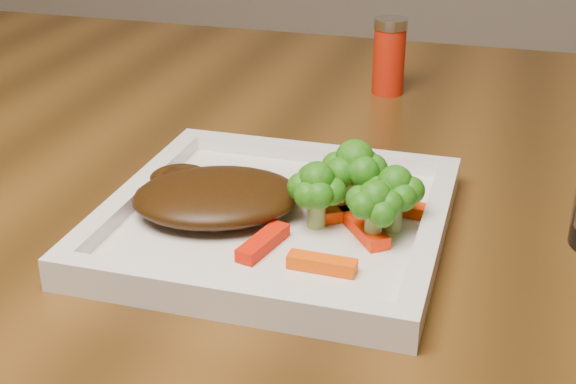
# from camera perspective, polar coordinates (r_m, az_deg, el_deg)

# --- Properties ---
(plate) EXTENTS (0.27, 0.27, 0.01)m
(plate) POSITION_cam_1_polar(r_m,az_deg,el_deg) (0.66, -0.84, -2.33)
(plate) COLOR white
(plate) RESTS_ON dining_table
(steak) EXTENTS (0.17, 0.15, 0.03)m
(steak) POSITION_cam_1_polar(r_m,az_deg,el_deg) (0.66, -5.07, -0.32)
(steak) COLOR #372008
(steak) RESTS_ON plate
(broccoli_0) EXTENTS (0.08, 0.08, 0.07)m
(broccoli_0) POSITION_cam_1_polar(r_m,az_deg,el_deg) (0.65, 4.73, 1.30)
(broccoli_0) COLOR #327012
(broccoli_0) RESTS_ON plate
(broccoli_1) EXTENTS (0.06, 0.06, 0.06)m
(broccoli_1) POSITION_cam_1_polar(r_m,az_deg,el_deg) (0.63, 7.59, -0.07)
(broccoli_1) COLOR #137316
(broccoli_1) RESTS_ON plate
(broccoli_2) EXTENTS (0.06, 0.06, 0.06)m
(broccoli_2) POSITION_cam_1_polar(r_m,az_deg,el_deg) (0.61, 6.15, -1.15)
(broccoli_2) COLOR #277112
(broccoli_2) RESTS_ON plate
(broccoli_3) EXTENTS (0.05, 0.05, 0.06)m
(broccoli_3) POSITION_cam_1_polar(r_m,az_deg,el_deg) (0.63, 2.05, 0.06)
(broccoli_3) COLOR #336510
(broccoli_3) RESTS_ON plate
(carrot_0) EXTENTS (0.05, 0.02, 0.01)m
(carrot_0) POSITION_cam_1_polar(r_m,az_deg,el_deg) (0.58, 2.42, -5.11)
(carrot_0) COLOR #F84E04
(carrot_0) RESTS_ON plate
(carrot_2) EXTENTS (0.03, 0.06, 0.01)m
(carrot_2) POSITION_cam_1_polar(r_m,az_deg,el_deg) (0.61, -1.78, -3.60)
(carrot_2) COLOR red
(carrot_2) RESTS_ON plate
(carrot_3) EXTENTS (0.06, 0.02, 0.01)m
(carrot_3) POSITION_cam_1_polar(r_m,az_deg,el_deg) (0.66, 8.69, -1.22)
(carrot_3) COLOR #FF3904
(carrot_3) RESTS_ON plate
(carrot_4) EXTENTS (0.03, 0.06, 0.01)m
(carrot_4) POSITION_cam_1_polar(r_m,az_deg,el_deg) (0.70, 1.74, 0.38)
(carrot_4) COLOR #FF1A04
(carrot_4) RESTS_ON plate
(carrot_5) EXTENTS (0.05, 0.06, 0.01)m
(carrot_5) POSITION_cam_1_polar(r_m,az_deg,el_deg) (0.63, 5.37, -2.51)
(carrot_5) COLOR #FF2904
(carrot_5) RESTS_ON plate
(carrot_6) EXTENTS (0.06, 0.05, 0.01)m
(carrot_6) POSITION_cam_1_polar(r_m,az_deg,el_deg) (0.65, 4.27, -1.43)
(carrot_6) COLOR #EF4303
(carrot_6) RESTS_ON plate
(spice_shaker) EXTENTS (0.05, 0.05, 0.09)m
(spice_shaker) POSITION_cam_1_polar(r_m,az_deg,el_deg) (0.98, 7.20, 9.54)
(spice_shaker) COLOR #B91D0A
(spice_shaker) RESTS_ON dining_table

